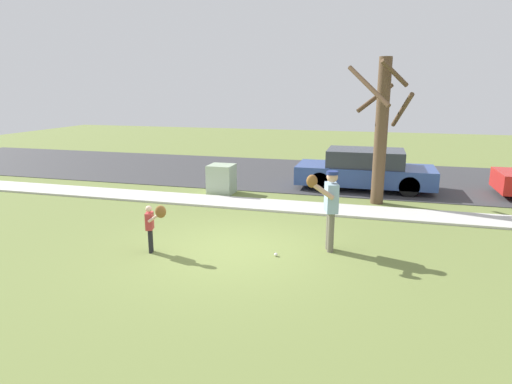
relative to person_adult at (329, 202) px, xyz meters
name	(u,v)px	position (x,y,z in m)	size (l,w,h in m)	color
ground_plane	(271,207)	(-1.95, 3.04, -1.06)	(48.00, 48.00, 0.00)	olive
sidewalk_strip	(272,205)	(-1.95, 3.14, -1.03)	(36.00, 1.20, 0.06)	beige
road_surface	(301,174)	(-1.95, 8.14, -1.05)	(36.00, 6.80, 0.02)	#38383A
person_adult	(329,202)	(0.00, 0.00, 0.00)	(0.65, 0.76, 1.70)	#6B6656
person_child	(153,221)	(-3.45, -1.08, -0.38)	(0.52, 0.34, 1.05)	black
baseball	(276,255)	(-0.97, -0.60, -1.02)	(0.07, 0.07, 0.07)	white
utility_cabinet	(222,179)	(-3.90, 4.29, -0.59)	(0.79, 0.78, 0.94)	#9EB293
street_tree_near	(382,127)	(0.97, 4.30, 1.19)	(1.84, 1.88, 4.18)	brown
parked_wagon_blue	(365,170)	(0.54, 6.16, -0.40)	(4.50, 1.80, 1.33)	#2D478C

